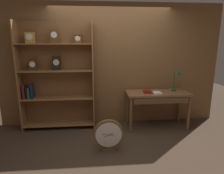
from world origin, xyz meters
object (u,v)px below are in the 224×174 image
Objects in this scene: round_clock_large at (109,135)px; workbench at (158,97)px; bookshelf at (56,76)px; open_repair_manual at (157,93)px; desk_lamp at (177,77)px; toolbox_small at (147,91)px.

workbench is at bearing 37.93° from round_clock_large.
bookshelf is 10.02× the size of open_repair_manual.
desk_lamp is 2.15× the size of open_repair_manual.
round_clock_large is (-1.10, -0.86, -0.39)m from workbench.
bookshelf is 4.00× the size of round_clock_large.
toolbox_small reaches higher than open_repair_manual.
bookshelf is 2.11m from open_repair_manual.
open_repair_manual is (0.19, -0.04, -0.02)m from toolbox_small.
toolbox_small is at bearing 165.49° from open_repair_manual.
toolbox_small is 0.27× the size of round_clock_large.
toolbox_small is at bearing 43.53° from round_clock_large.
bookshelf reaches higher than round_clock_large.
bookshelf is at bearing 177.70° from desk_lamp.
bookshelf is 4.65× the size of desk_lamp.
desk_lamp is 1.96m from round_clock_large.
round_clock_large is at bearing -136.47° from toolbox_small.
desk_lamp is 3.15× the size of toolbox_small.
toolbox_small is 0.20m from open_repair_manual.
open_repair_manual is 1.41m from round_clock_large.
desk_lamp is at bearing 9.58° from toolbox_small.
bookshelf reaches higher than open_repair_manual.
round_clock_large is at bearing -45.79° from bookshelf.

